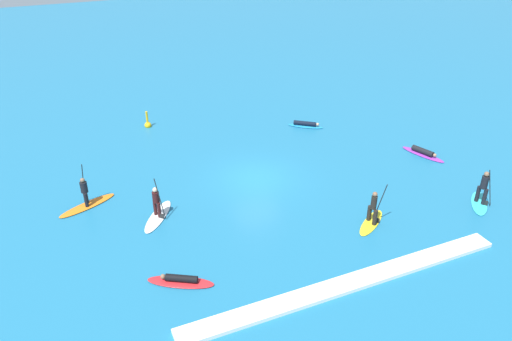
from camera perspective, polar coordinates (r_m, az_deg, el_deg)
The scene contains 10 objects.
ground_plane at distance 27.39m, azimuth 0.00°, elevation -0.91°, with size 120.00×120.00×0.00m, color #1E6B93.
surfer_on_yellow_board at distance 24.10m, azimuth 13.43°, elevation -5.07°, with size 2.44×1.99×2.27m.
surfer_on_purple_board at distance 31.53m, azimuth 18.94°, elevation 1.98°, with size 1.50×2.91×0.43m.
surfer_on_blue_board at distance 33.86m, azimuth 5.80°, elevation 5.35°, with size 2.28×1.96×0.39m.
surfer_on_orange_board at distance 26.21m, azimuth -19.21°, elevation -3.21°, with size 3.10×1.87×2.35m.
surfer_on_white_board at distance 24.40m, azimuth -11.44°, elevation -4.54°, with size 2.27×2.80×2.30m.
surfer_on_red_board at distance 20.59m, azimuth -8.82°, elevation -12.58°, with size 2.77×2.03×0.39m.
surfer_on_teal_board at distance 27.39m, azimuth 24.86°, elevation -2.52°, with size 2.21×2.30×2.10m.
marker_buoy at distance 34.45m, azimuth -12.53°, elevation 5.31°, with size 0.46×0.46×1.24m.
wave_crest at distance 20.63m, azimuth 10.81°, elevation -12.83°, with size 14.52×0.90×0.18m, color white.
Camera 1 is at (-9.45, -21.76, 13.70)m, focal length 34.25 mm.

